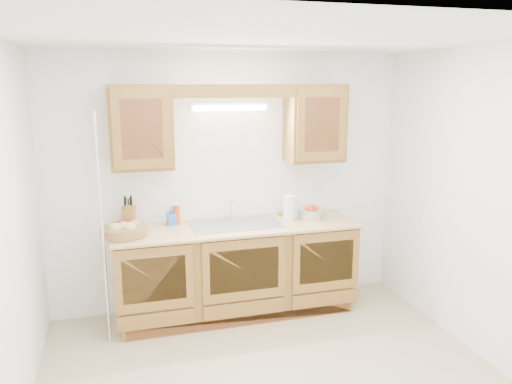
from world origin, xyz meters
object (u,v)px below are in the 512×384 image
object	(u,v)px
knife_block	(129,217)
apple_bowl	(311,213)
fruit_basket	(124,229)
paper_towel	(289,208)

from	to	relation	value
knife_block	apple_bowl	bearing A→B (deg)	8.47
fruit_basket	knife_block	xyz separation A→B (m)	(0.05, 0.20, 0.06)
apple_bowl	knife_block	bearing A→B (deg)	175.93
fruit_basket	apple_bowl	distance (m)	1.79
knife_block	apple_bowl	size ratio (longest dim) A/B	1.01
fruit_basket	paper_towel	world-z (taller)	paper_towel
knife_block	apple_bowl	world-z (taller)	knife_block
knife_block	paper_towel	world-z (taller)	knife_block
knife_block	paper_towel	distance (m)	1.52
fruit_basket	apple_bowl	xyz separation A→B (m)	(1.79, 0.08, 0.00)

